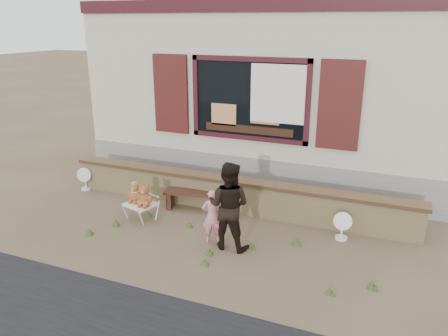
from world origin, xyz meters
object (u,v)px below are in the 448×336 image
at_px(bench, 202,197).
at_px(folding_chair, 141,205).
at_px(teddy_bear_left, 135,192).
at_px(child, 212,216).
at_px(adult, 229,206).
at_px(teddy_bear_right, 145,195).

xyz_separation_m(bench, folding_chair, (-0.89, -0.83, 0.01)).
xyz_separation_m(teddy_bear_left, child, (1.73, -0.34, -0.05)).
relative_size(bench, adult, 1.05).
bearing_deg(teddy_bear_left, folding_chair, -0.00).
bearing_deg(teddy_bear_right, child, 5.74).
bearing_deg(child, folding_chair, -36.96).
height_order(teddy_bear_left, teddy_bear_right, teddy_bear_right).
distance_m(folding_chair, child, 1.63).
xyz_separation_m(bench, adult, (1.03, -1.19, 0.45)).
xyz_separation_m(teddy_bear_left, adult, (2.05, -0.40, 0.22)).
height_order(bench, teddy_bear_left, teddy_bear_left).
distance_m(teddy_bear_right, adult, 1.82).
bearing_deg(teddy_bear_right, teddy_bear_left, 180.00).
xyz_separation_m(bench, teddy_bear_left, (-1.02, -0.79, 0.23)).
height_order(teddy_bear_right, adult, adult).
distance_m(folding_chair, teddy_bear_right, 0.28).
bearing_deg(adult, teddy_bear_right, -10.01).
bearing_deg(child, bench, -84.17).
relative_size(bench, teddy_bear_right, 3.63).
distance_m(folding_chair, adult, 2.00).
bearing_deg(teddy_bear_right, bench, 64.82).
height_order(child, adult, adult).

